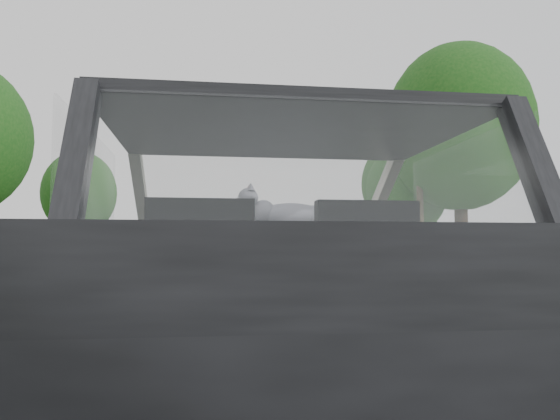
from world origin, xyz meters
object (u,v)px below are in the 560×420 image
object	(u,v)px
subject_car	(275,274)
cat	(292,214)
utility_pole	(419,169)
other_car	(226,255)
highway_sign	(391,238)

from	to	relation	value
subject_car	cat	xyz separation A→B (m)	(0.20, 0.64, 0.37)
cat	utility_pole	size ratio (longest dim) A/B	0.08
cat	other_car	distance (m)	23.03
other_car	utility_pole	size ratio (longest dim) A/B	0.48
other_car	utility_pole	world-z (taller)	utility_pole
other_car	highway_sign	size ratio (longest dim) A/B	1.49
highway_sign	other_car	bearing A→B (deg)	131.24
other_car	subject_car	bearing A→B (deg)	-86.18
other_car	utility_pole	distance (m)	9.98
cat	highway_sign	size ratio (longest dim) A/B	0.24
highway_sign	utility_pole	world-z (taller)	utility_pole
subject_car	utility_pole	distance (m)	20.89
subject_car	highway_sign	xyz separation A→B (m)	(6.93, 17.85, 0.66)
other_car	utility_pole	xyz separation A→B (m)	(7.89, -4.94, 3.61)
cat	other_car	bearing A→B (deg)	85.21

